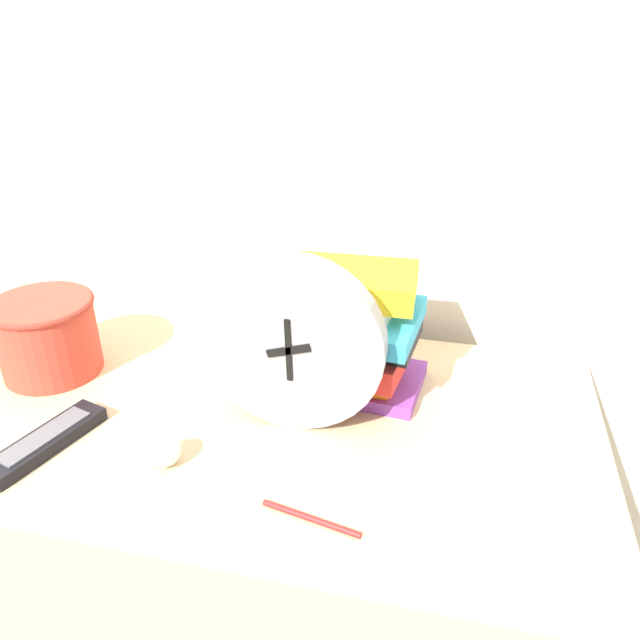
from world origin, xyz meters
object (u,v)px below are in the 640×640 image
object	(u,v)px
crumpled_paper_ball	(164,450)
desk_clock	(292,344)
pen	(311,518)
tv_remote	(45,441)
book_stack	(347,331)
basket	(47,334)

from	to	relation	value
crumpled_paper_ball	desk_clock	bearing A→B (deg)	42.03
desk_clock	pen	distance (m)	0.25
tv_remote	pen	distance (m)	0.41
desk_clock	tv_remote	size ratio (longest dim) A/B	1.42
desk_clock	crumpled_paper_ball	xyz separation A→B (m)	(-0.15, -0.13, -0.11)
tv_remote	crumpled_paper_ball	world-z (taller)	crumpled_paper_ball
crumpled_paper_ball	pen	world-z (taller)	crumpled_paper_ball
desk_clock	book_stack	world-z (taller)	desk_clock
basket	tv_remote	xyz separation A→B (m)	(0.11, -0.19, -0.06)
basket	tv_remote	distance (m)	0.23
desk_clock	tv_remote	distance (m)	0.39
basket	pen	distance (m)	0.58
desk_clock	book_stack	distance (m)	0.14
book_stack	tv_remote	xyz separation A→B (m)	(-0.39, -0.26, -0.09)
basket	book_stack	bearing A→B (deg)	7.96
book_stack	basket	bearing A→B (deg)	-172.04
desk_clock	book_stack	bearing A→B (deg)	63.67
basket	pen	world-z (taller)	basket
book_stack	basket	xyz separation A→B (m)	(-0.51, -0.07, -0.03)
basket	crumpled_paper_ball	world-z (taller)	basket
basket	crumpled_paper_ball	xyz separation A→B (m)	(0.30, -0.18, -0.05)
crumpled_paper_ball	pen	bearing A→B (deg)	-14.48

